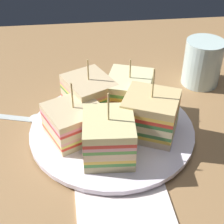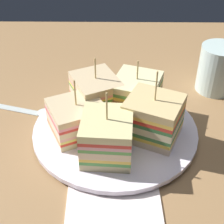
% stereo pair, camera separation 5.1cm
% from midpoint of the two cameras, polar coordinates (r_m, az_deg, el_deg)
% --- Properties ---
extents(ground_plane, '(0.91, 0.73, 0.02)m').
position_cam_midpoint_polar(ground_plane, '(0.54, -2.69, -4.54)').
color(ground_plane, olive).
extents(plate, '(0.25, 0.25, 0.01)m').
position_cam_midpoint_polar(plate, '(0.53, -2.75, -3.15)').
color(plate, white).
rests_on(plate, ground_plane).
extents(sandwich_wedge_0, '(0.09, 0.10, 0.11)m').
position_cam_midpoint_polar(sandwich_wedge_0, '(0.50, 3.55, -0.64)').
color(sandwich_wedge_0, beige).
rests_on(sandwich_wedge_0, plate).
extents(sandwich_wedge_1, '(0.09, 0.09, 0.09)m').
position_cam_midpoint_polar(sandwich_wedge_1, '(0.55, 0.26, 3.02)').
color(sandwich_wedge_1, beige).
rests_on(sandwich_wedge_1, plate).
extents(sandwich_wedge_2, '(0.10, 0.09, 0.09)m').
position_cam_midpoint_polar(sandwich_wedge_2, '(0.55, -6.47, 2.66)').
color(sandwich_wedge_2, beige).
rests_on(sandwich_wedge_2, plate).
extents(sandwich_wedge_3, '(0.10, 0.10, 0.09)m').
position_cam_midpoint_polar(sandwich_wedge_3, '(0.51, -9.17, -1.62)').
color(sandwich_wedge_3, beige).
rests_on(sandwich_wedge_3, plate).
extents(sandwich_wedge_4, '(0.08, 0.07, 0.10)m').
position_cam_midpoint_polar(sandwich_wedge_4, '(0.46, -3.72, -4.33)').
color(sandwich_wedge_4, beige).
rests_on(sandwich_wedge_4, plate).
extents(chip_pile, '(0.07, 0.08, 0.03)m').
position_cam_midpoint_polar(chip_pile, '(0.53, -1.52, -0.83)').
color(chip_pile, '#E5C166').
rests_on(chip_pile, plate).
extents(spoon, '(0.06, 0.15, 0.01)m').
position_cam_midpoint_polar(spoon, '(0.58, -16.45, -1.06)').
color(spoon, silver).
rests_on(spoon, ground_plane).
extents(drinking_glass, '(0.07, 0.07, 0.09)m').
position_cam_midpoint_polar(drinking_glass, '(0.66, 12.74, 7.58)').
color(drinking_glass, silver).
rests_on(drinking_glass, ground_plane).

